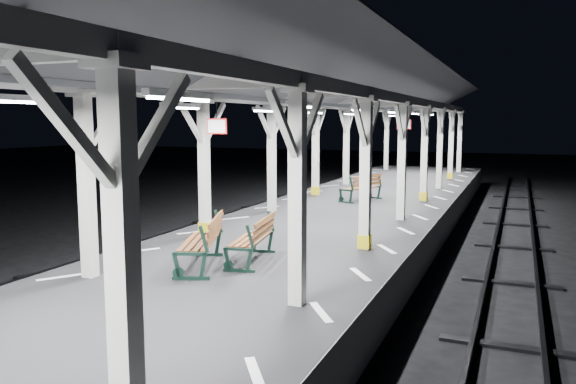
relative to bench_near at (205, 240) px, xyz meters
The scene contains 10 objects.
ground 1.71m from the bench_near, 55.56° to the left, with size 120.00×120.00×0.00m, color black.
platform 1.28m from the bench_near, 55.56° to the left, with size 6.00×50.00×1.00m, color black.
hazard_stripes_left 2.18m from the bench_near, 162.56° to the left, with size 1.00×48.00×0.01m, color silver.
hazard_stripes_right 3.00m from the bench_near, 12.38° to the left, with size 1.00×48.00×0.01m, color silver.
track_left 4.83m from the bench_near, behind, with size 2.20×60.00×0.16m.
track_right 5.66m from the bench_near, ahead, with size 2.20×60.00×0.16m.
canopy 3.12m from the bench_near, 54.78° to the left, with size 5.40×49.00×4.65m.
bench_near is the anchor object (origin of this frame).
bench_mid 1.03m from the bench_near, 46.12° to the left, with size 0.91×1.75×0.91m.
bench_far 9.89m from the bench_near, 87.29° to the left, with size 1.20×1.80×0.92m.
Camera 1 is at (5.04, -9.72, 3.79)m, focal length 35.00 mm.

